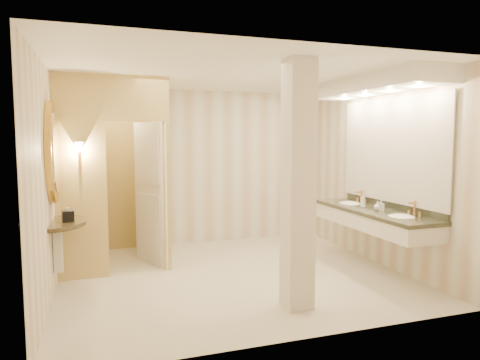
{
  "coord_description": "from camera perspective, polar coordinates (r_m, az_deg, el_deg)",
  "views": [
    {
      "loc": [
        -1.68,
        -5.44,
        1.86
      ],
      "look_at": [
        0.17,
        0.2,
        1.29
      ],
      "focal_mm": 32.0,
      "sensor_mm": 36.0,
      "label": 1
    }
  ],
  "objects": [
    {
      "name": "floor",
      "position": [
        5.98,
        -1.0,
        -12.57
      ],
      "size": [
        4.5,
        4.5,
        0.0
      ],
      "primitive_type": "plane",
      "color": "beige",
      "rests_on": "ground"
    },
    {
      "name": "ceiling",
      "position": [
        5.75,
        -1.05,
        13.93
      ],
      "size": [
        4.5,
        4.5,
        0.0
      ],
      "primitive_type": "plane",
      "rotation": [
        3.14,
        0.0,
        0.0
      ],
      "color": "white",
      "rests_on": "wall_back"
    },
    {
      "name": "wall_back",
      "position": [
        7.64,
        -5.46,
        1.67
      ],
      "size": [
        4.5,
        0.02,
        2.7
      ],
      "primitive_type": "cube",
      "color": "beige",
      "rests_on": "floor"
    },
    {
      "name": "wall_front",
      "position": [
        3.86,
        7.79,
        -2.09
      ],
      "size": [
        4.5,
        0.02,
        2.7
      ],
      "primitive_type": "cube",
      "color": "beige",
      "rests_on": "floor"
    },
    {
      "name": "wall_left",
      "position": [
        5.49,
        -24.08,
        -0.27
      ],
      "size": [
        0.02,
        4.0,
        2.7
      ],
      "primitive_type": "cube",
      "color": "beige",
      "rests_on": "floor"
    },
    {
      "name": "wall_right",
      "position": [
        6.73,
        17.61,
        0.92
      ],
      "size": [
        0.02,
        4.0,
        2.7
      ],
      "primitive_type": "cube",
      "color": "beige",
      "rests_on": "floor"
    },
    {
      "name": "toilet_closet",
      "position": [
        6.45,
        -13.22,
        1.16
      ],
      "size": [
        1.5,
        1.55,
        2.7
      ],
      "color": "#DCC773",
      "rests_on": "floor"
    },
    {
      "name": "wall_sconce",
      "position": [
        5.87,
        -20.64,
        3.94
      ],
      "size": [
        0.14,
        0.14,
        0.42
      ],
      "color": "#D28D43",
      "rests_on": "toilet_closet"
    },
    {
      "name": "vanity",
      "position": [
        6.24,
        17.77,
        3.13
      ],
      "size": [
        0.75,
        2.37,
        2.09
      ],
      "color": "beige",
      "rests_on": "floor"
    },
    {
      "name": "console_shelf",
      "position": [
        5.54,
        -23.64,
        -0.33
      ],
      "size": [
        0.93,
        0.93,
        1.92
      ],
      "color": "black",
      "rests_on": "floor"
    },
    {
      "name": "pillar",
      "position": [
        4.66,
        7.75,
        -0.79
      ],
      "size": [
        0.3,
        0.3,
        2.7
      ],
      "primitive_type": "cube",
      "color": "beige",
      "rests_on": "floor"
    },
    {
      "name": "tissue_box",
      "position": [
        5.5,
        -21.96,
        -4.5
      ],
      "size": [
        0.15,
        0.15,
        0.13
      ],
      "primitive_type": "cube",
      "rotation": [
        0.0,
        0.0,
        0.18
      ],
      "color": "black",
      "rests_on": "console_shelf"
    },
    {
      "name": "toilet",
      "position": [
        7.04,
        -19.81,
        -7.11
      ],
      "size": [
        0.48,
        0.75,
        0.72
      ],
      "primitive_type": "imported",
      "rotation": [
        0.0,
        0.0,
        3.02
      ],
      "color": "white",
      "rests_on": "floor"
    },
    {
      "name": "soap_bottle_a",
      "position": [
        6.18,
        18.29,
        -3.23
      ],
      "size": [
        0.07,
        0.07,
        0.15
      ],
      "primitive_type": "imported",
      "rotation": [
        0.0,
        0.0,
        -0.11
      ],
      "color": "beige",
      "rests_on": "vanity"
    },
    {
      "name": "soap_bottle_b",
      "position": [
        6.2,
        17.86,
        -3.29
      ],
      "size": [
        0.12,
        0.12,
        0.12
      ],
      "primitive_type": "imported",
      "rotation": [
        0.0,
        0.0,
        -0.29
      ],
      "color": "silver",
      "rests_on": "vanity"
    },
    {
      "name": "soap_bottle_c",
      "position": [
        6.43,
        16.06,
        -2.62
      ],
      "size": [
        0.08,
        0.08,
        0.19
      ],
      "primitive_type": "imported",
      "rotation": [
        0.0,
        0.0,
        -0.12
      ],
      "color": "#C6B28C",
      "rests_on": "vanity"
    }
  ]
}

